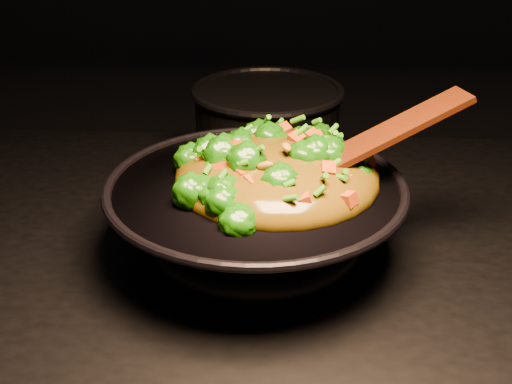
# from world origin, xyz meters

# --- Properties ---
(wok) EXTENTS (0.40, 0.40, 0.11)m
(wok) POSITION_xyz_m (0.10, 0.00, 0.95)
(wok) COLOR black
(wok) RESTS_ON stovetop
(stir_fry) EXTENTS (0.34, 0.34, 0.09)m
(stir_fry) POSITION_xyz_m (0.13, 0.02, 1.06)
(stir_fry) COLOR #175B06
(stir_fry) RESTS_ON wok
(spatula) EXTENTS (0.29, 0.14, 0.12)m
(spatula) POSITION_xyz_m (0.23, 0.02, 1.06)
(spatula) COLOR black
(spatula) RESTS_ON wok
(back_pot) EXTENTS (0.29, 0.29, 0.14)m
(back_pot) POSITION_xyz_m (0.11, 0.31, 0.97)
(back_pot) COLOR black
(back_pot) RESTS_ON stovetop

